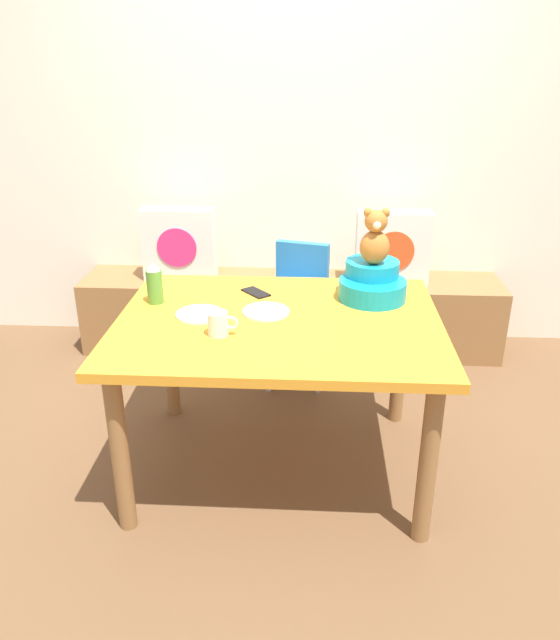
% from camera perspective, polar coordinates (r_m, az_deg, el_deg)
% --- Properties ---
extents(ground_plane, '(8.00, 8.00, 0.00)m').
position_cam_1_polar(ground_plane, '(2.93, -0.12, -13.28)').
color(ground_plane, brown).
extents(back_wall, '(4.40, 0.10, 2.60)m').
position_cam_1_polar(back_wall, '(3.91, 1.26, 16.83)').
color(back_wall, silver).
rests_on(back_wall, ground_plane).
extents(window_bench, '(2.60, 0.44, 0.46)m').
position_cam_1_polar(window_bench, '(3.92, 0.98, 0.63)').
color(window_bench, olive).
rests_on(window_bench, ground_plane).
extents(pillow_floral_left, '(0.44, 0.15, 0.44)m').
position_cam_1_polar(pillow_floral_left, '(3.84, -9.32, 6.94)').
color(pillow_floral_left, white).
rests_on(pillow_floral_left, window_bench).
extents(pillow_floral_right, '(0.44, 0.15, 0.44)m').
position_cam_1_polar(pillow_floral_right, '(3.78, 10.38, 6.59)').
color(pillow_floral_right, white).
rests_on(pillow_floral_right, window_bench).
extents(book_stack, '(0.20, 0.14, 0.06)m').
position_cam_1_polar(book_stack, '(3.83, 2.27, 4.17)').
color(book_stack, '#5EA0CA').
rests_on(book_stack, window_bench).
extents(dining_table, '(1.35, 1.04, 0.74)m').
position_cam_1_polar(dining_table, '(2.59, -0.13, -1.75)').
color(dining_table, orange).
rests_on(dining_table, ground_plane).
extents(highchair, '(0.40, 0.51, 0.79)m').
position_cam_1_polar(highchair, '(3.41, 1.47, 2.28)').
color(highchair, '#2672B2').
rests_on(highchair, ground_plane).
extents(infant_seat_teal, '(0.30, 0.33, 0.16)m').
position_cam_1_polar(infant_seat_teal, '(2.78, 8.55, 3.46)').
color(infant_seat_teal, '#108EAE').
rests_on(infant_seat_teal, dining_table).
extents(teddy_bear, '(0.13, 0.12, 0.25)m').
position_cam_1_polar(teddy_bear, '(2.72, 8.81, 7.54)').
color(teddy_bear, '#B06D2E').
rests_on(teddy_bear, infant_seat_teal).
extents(ketchup_bottle, '(0.07, 0.07, 0.18)m').
position_cam_1_polar(ketchup_bottle, '(2.74, -11.55, 3.29)').
color(ketchup_bottle, '#4C8C33').
rests_on(ketchup_bottle, dining_table).
extents(coffee_mug, '(0.12, 0.08, 0.09)m').
position_cam_1_polar(coffee_mug, '(2.40, -5.70, -0.34)').
color(coffee_mug, silver).
rests_on(coffee_mug, dining_table).
extents(dinner_plate_near, '(0.20, 0.20, 0.01)m').
position_cam_1_polar(dinner_plate_near, '(2.60, -7.45, 0.53)').
color(dinner_plate_near, white).
rests_on(dinner_plate_near, dining_table).
extents(dinner_plate_far, '(0.20, 0.20, 0.01)m').
position_cam_1_polar(dinner_plate_far, '(2.61, -1.31, 0.78)').
color(dinner_plate_far, white).
rests_on(dinner_plate_far, dining_table).
extents(cell_phone, '(0.15, 0.15, 0.01)m').
position_cam_1_polar(cell_phone, '(2.83, -2.26, 2.56)').
color(cell_phone, black).
rests_on(cell_phone, dining_table).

